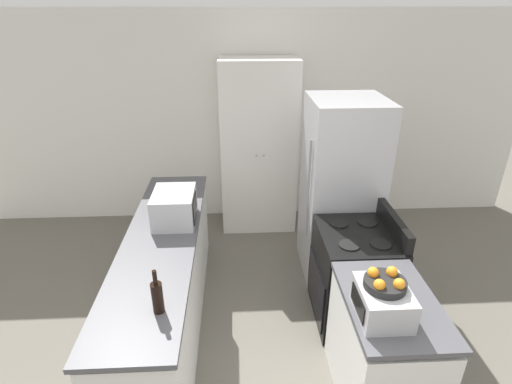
{
  "coord_description": "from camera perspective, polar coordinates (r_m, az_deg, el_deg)",
  "views": [
    {
      "loc": [
        -0.18,
        -1.45,
        2.64
      ],
      "look_at": [
        0.0,
        1.88,
        1.05
      ],
      "focal_mm": 28.0,
      "sensor_mm": 36.0,
      "label": 1
    }
  ],
  "objects": [
    {
      "name": "refrigerator",
      "position": [
        4.13,
        11.98,
        0.33
      ],
      "size": [
        0.74,
        0.75,
        1.85
      ],
      "color": "#B7B7BC",
      "rests_on": "ground_plane"
    },
    {
      "name": "wine_bottle",
      "position": [
        2.62,
        -13.91,
        -14.29
      ],
      "size": [
        0.07,
        0.07,
        0.31
      ],
      "color": "black",
      "rests_on": "counter_left"
    },
    {
      "name": "pantry_cabinet",
      "position": [
        4.87,
        0.36,
        6.34
      ],
      "size": [
        0.91,
        0.55,
        2.09
      ],
      "color": "white",
      "rests_on": "ground_plane"
    },
    {
      "name": "counter_left",
      "position": [
        3.66,
        -12.82,
        -12.52
      ],
      "size": [
        0.6,
        2.58,
        0.88
      ],
      "color": "silver",
      "rests_on": "ground_plane"
    },
    {
      "name": "stove",
      "position": [
        3.72,
        13.75,
        -11.5
      ],
      "size": [
        0.66,
        0.73,
        1.04
      ],
      "color": "black",
      "rests_on": "ground_plane"
    },
    {
      "name": "wall_back",
      "position": [
        5.09,
        -0.94,
        10.2
      ],
      "size": [
        7.0,
        0.06,
        2.6
      ],
      "color": "white",
      "rests_on": "ground_plane"
    },
    {
      "name": "toaster_oven",
      "position": [
        2.65,
        17.62,
        -14.75
      ],
      "size": [
        0.31,
        0.36,
        0.2
      ],
      "color": "#B2B2B7",
      "rests_on": "counter_right"
    },
    {
      "name": "microwave",
      "position": [
        3.57,
        -11.56,
        -2.11
      ],
      "size": [
        0.36,
        0.45,
        0.28
      ],
      "color": "#B2B2B7",
      "rests_on": "counter_left"
    },
    {
      "name": "fruit_bowl",
      "position": [
        2.58,
        17.98,
        -12.13
      ],
      "size": [
        0.26,
        0.26,
        0.1
      ],
      "color": "black",
      "rests_on": "toaster_oven"
    },
    {
      "name": "counter_right",
      "position": [
        3.14,
        17.61,
        -20.86
      ],
      "size": [
        0.6,
        0.89,
        0.88
      ],
      "color": "silver",
      "rests_on": "ground_plane"
    }
  ]
}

